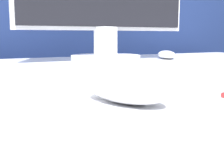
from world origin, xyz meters
name	(u,v)px	position (x,y,z in m)	size (l,w,h in m)	color
partition_panel	(27,89)	(0.00, 0.71, 0.58)	(5.00, 0.03, 1.16)	navy
computer_mouse_near	(126,89)	(-0.08, -0.30, 0.74)	(0.10, 0.14, 0.03)	white
keyboard	(61,75)	(-0.09, -0.07, 0.74)	(0.40, 0.17, 0.02)	silver
computer_mouse_far	(167,55)	(0.44, 0.31, 0.74)	(0.11, 0.15, 0.03)	white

